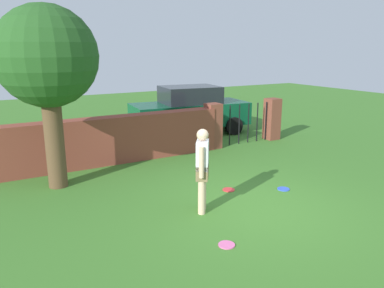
# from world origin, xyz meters

# --- Properties ---
(ground_plane) EXTENTS (40.00, 40.00, 0.00)m
(ground_plane) POSITION_xyz_m (0.00, 0.00, 0.00)
(ground_plane) COLOR #3D7528
(brick_wall) EXTENTS (6.38, 0.50, 1.28)m
(brick_wall) POSITION_xyz_m (-1.50, 4.34, 0.64)
(brick_wall) COLOR brown
(brick_wall) RESTS_ON ground
(tree) EXTENTS (2.15, 2.15, 3.96)m
(tree) POSITION_xyz_m (-3.11, 3.20, 2.82)
(tree) COLOR brown
(tree) RESTS_ON ground
(person) EXTENTS (0.39, 0.46, 1.62)m
(person) POSITION_xyz_m (-0.97, 0.43, 0.90)
(person) COLOR beige
(person) RESTS_ON ground
(fence_gate) EXTENTS (2.84, 0.44, 1.40)m
(fence_gate) POSITION_xyz_m (2.99, 4.34, 0.70)
(fence_gate) COLOR brown
(fence_gate) RESTS_ON ground
(car) EXTENTS (4.37, 2.29, 1.72)m
(car) POSITION_xyz_m (2.20, 6.54, 0.86)
(car) COLOR #0C4C2D
(car) RESTS_ON ground
(frisbee_red) EXTENTS (0.27, 0.27, 0.02)m
(frisbee_red) POSITION_xyz_m (0.11, 1.08, 0.01)
(frisbee_red) COLOR red
(frisbee_red) RESTS_ON ground
(frisbee_pink) EXTENTS (0.27, 0.27, 0.02)m
(frisbee_pink) POSITION_xyz_m (-1.31, -0.88, 0.01)
(frisbee_pink) COLOR pink
(frisbee_pink) RESTS_ON ground
(frisbee_blue) EXTENTS (0.27, 0.27, 0.02)m
(frisbee_blue) POSITION_xyz_m (1.20, 0.51, 0.01)
(frisbee_blue) COLOR blue
(frisbee_blue) RESTS_ON ground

